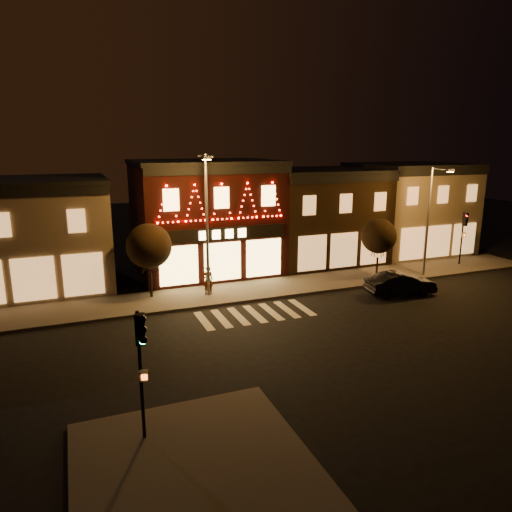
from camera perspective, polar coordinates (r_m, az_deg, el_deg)
ground at (r=23.66m, az=3.47°, el=-10.14°), size 120.00×120.00×0.00m
sidewalk_far at (r=31.26m, az=0.60°, el=-4.03°), size 44.00×4.00×0.15m
sidewalk_near at (r=15.56m, az=-7.54°, el=-23.74°), size 7.00×7.00×0.15m
building_left at (r=34.29m, az=-27.51°, el=2.18°), size 12.20×8.28×7.30m
building_pulp at (r=35.24m, az=-6.11°, el=4.72°), size 10.20×8.34×8.30m
building_right_a at (r=38.91m, az=7.54°, el=4.90°), size 9.20×8.28×7.50m
building_right_b at (r=43.95m, az=17.92°, el=5.53°), size 9.20×8.28×7.80m
traffic_signal_near at (r=15.25m, az=-13.74°, el=-11.16°), size 0.36×0.46×4.33m
traffic_signal_far at (r=40.09m, az=23.83°, el=3.20°), size 0.38×0.48×4.17m
streetlamp_mid at (r=28.56m, az=-5.96°, el=4.93°), size 0.79×2.00×8.72m
streetlamp_right at (r=35.45m, az=20.39°, el=4.85°), size 0.51×1.77×7.72m
tree_left at (r=29.42m, az=-12.81°, el=1.17°), size 2.76×2.76×4.61m
tree_right at (r=34.60m, az=14.62°, el=2.34°), size 2.49×2.49×4.16m
dark_sedan at (r=31.54m, az=17.06°, el=-3.23°), size 4.62×2.10×1.47m
pedestrian at (r=29.88m, az=-5.83°, el=-2.94°), size 0.68×0.46×1.83m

